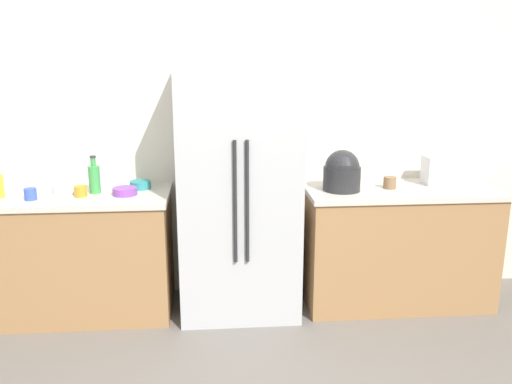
{
  "coord_description": "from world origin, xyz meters",
  "views": [
    {
      "loc": [
        -0.26,
        -2.34,
        1.85
      ],
      "look_at": [
        -0.03,
        0.42,
        1.14
      ],
      "focal_mm": 37.22,
      "sensor_mm": 36.0,
      "label": 1
    }
  ],
  "objects_px": {
    "cup_d": "(81,191)",
    "bowl_c": "(67,188)",
    "refrigerator": "(239,190)",
    "cup_a": "(390,183)",
    "cup_b": "(30,194)",
    "bowl_b": "(140,185)",
    "bowl_a": "(125,191)",
    "rice_cooker": "(342,172)",
    "toaster": "(441,170)",
    "bottle_b": "(94,178)"
  },
  "relations": [
    {
      "from": "rice_cooker",
      "to": "cup_b",
      "type": "xyz_separation_m",
      "value": [
        -2.17,
        -0.09,
        -0.09
      ]
    },
    {
      "from": "rice_cooker",
      "to": "bowl_c",
      "type": "distance_m",
      "value": 1.99
    },
    {
      "from": "cup_a",
      "to": "cup_d",
      "type": "bearing_deg",
      "value": -178.64
    },
    {
      "from": "refrigerator",
      "to": "bottle_b",
      "type": "bearing_deg",
      "value": 176.84
    },
    {
      "from": "toaster",
      "to": "bottle_b",
      "type": "xyz_separation_m",
      "value": [
        -2.57,
        -0.06,
        0.0
      ]
    },
    {
      "from": "bowl_b",
      "to": "refrigerator",
      "type": "bearing_deg",
      "value": -12.93
    },
    {
      "from": "rice_cooker",
      "to": "cup_b",
      "type": "bearing_deg",
      "value": -177.75
    },
    {
      "from": "bowl_a",
      "to": "cup_d",
      "type": "bearing_deg",
      "value": -176.16
    },
    {
      "from": "cup_d",
      "to": "bowl_b",
      "type": "xyz_separation_m",
      "value": [
        0.38,
        0.2,
        -0.01
      ]
    },
    {
      "from": "bowl_a",
      "to": "bowl_b",
      "type": "height_order",
      "value": "bowl_b"
    },
    {
      "from": "bowl_c",
      "to": "cup_d",
      "type": "bearing_deg",
      "value": -48.82
    },
    {
      "from": "cup_d",
      "to": "bowl_c",
      "type": "height_order",
      "value": "cup_d"
    },
    {
      "from": "cup_d",
      "to": "bowl_b",
      "type": "relative_size",
      "value": 0.56
    },
    {
      "from": "cup_a",
      "to": "cup_b",
      "type": "height_order",
      "value": "cup_a"
    },
    {
      "from": "cup_b",
      "to": "rice_cooker",
      "type": "bearing_deg",
      "value": 2.25
    },
    {
      "from": "cup_b",
      "to": "cup_d",
      "type": "distance_m",
      "value": 0.32
    },
    {
      "from": "bowl_b",
      "to": "bowl_a",
      "type": "bearing_deg",
      "value": -114.85
    },
    {
      "from": "cup_d",
      "to": "bowl_b",
      "type": "height_order",
      "value": "cup_d"
    },
    {
      "from": "cup_d",
      "to": "rice_cooker",
      "type": "bearing_deg",
      "value": 0.74
    },
    {
      "from": "refrigerator",
      "to": "bowl_b",
      "type": "xyz_separation_m",
      "value": [
        -0.72,
        0.16,
        0.01
      ]
    },
    {
      "from": "cup_d",
      "to": "bowl_c",
      "type": "relative_size",
      "value": 0.43
    },
    {
      "from": "cup_a",
      "to": "cup_b",
      "type": "relative_size",
      "value": 1.15
    },
    {
      "from": "bottle_b",
      "to": "bowl_a",
      "type": "height_order",
      "value": "bottle_b"
    },
    {
      "from": "cup_d",
      "to": "bottle_b",
      "type": "bearing_deg",
      "value": 50.37
    },
    {
      "from": "rice_cooker",
      "to": "cup_a",
      "type": "relative_size",
      "value": 3.14
    },
    {
      "from": "cup_a",
      "to": "bowl_b",
      "type": "xyz_separation_m",
      "value": [
        -1.84,
        0.15,
        -0.02
      ]
    },
    {
      "from": "toaster",
      "to": "cup_b",
      "type": "distance_m",
      "value": 2.98
    },
    {
      "from": "bottle_b",
      "to": "cup_a",
      "type": "distance_m",
      "value": 2.14
    },
    {
      "from": "refrigerator",
      "to": "bowl_c",
      "type": "relative_size",
      "value": 9.23
    },
    {
      "from": "cup_b",
      "to": "cup_d",
      "type": "relative_size",
      "value": 0.96
    },
    {
      "from": "cup_d",
      "to": "cup_a",
      "type": "bearing_deg",
      "value": 1.36
    },
    {
      "from": "cup_d",
      "to": "bowl_a",
      "type": "relative_size",
      "value": 0.51
    },
    {
      "from": "toaster",
      "to": "bowl_a",
      "type": "distance_m",
      "value": 2.36
    },
    {
      "from": "bottle_b",
      "to": "bowl_c",
      "type": "xyz_separation_m",
      "value": [
        -0.21,
        0.05,
        -0.08
      ]
    },
    {
      "from": "refrigerator",
      "to": "cup_a",
      "type": "relative_size",
      "value": 19.47
    },
    {
      "from": "toaster",
      "to": "cup_b",
      "type": "xyz_separation_m",
      "value": [
        -2.97,
        -0.22,
        -0.07
      ]
    },
    {
      "from": "rice_cooker",
      "to": "bowl_c",
      "type": "height_order",
      "value": "rice_cooker"
    },
    {
      "from": "bottle_b",
      "to": "rice_cooker",
      "type": "bearing_deg",
      "value": -2.32
    },
    {
      "from": "bottle_b",
      "to": "cup_a",
      "type": "bearing_deg",
      "value": -1.15
    },
    {
      "from": "cup_b",
      "to": "cup_d",
      "type": "height_order",
      "value": "cup_b"
    },
    {
      "from": "bowl_a",
      "to": "bowl_c",
      "type": "xyz_separation_m",
      "value": [
        -0.43,
        0.13,
        -0.0
      ]
    },
    {
      "from": "refrigerator",
      "to": "toaster",
      "type": "distance_m",
      "value": 1.56
    },
    {
      "from": "bowl_b",
      "to": "bowl_c",
      "type": "relative_size",
      "value": 0.77
    },
    {
      "from": "cup_b",
      "to": "refrigerator",
      "type": "bearing_deg",
      "value": 4.04
    },
    {
      "from": "bottle_b",
      "to": "cup_d",
      "type": "relative_size",
      "value": 3.15
    },
    {
      "from": "bottle_b",
      "to": "bowl_b",
      "type": "relative_size",
      "value": 1.76
    },
    {
      "from": "bowl_a",
      "to": "bowl_c",
      "type": "relative_size",
      "value": 0.85
    },
    {
      "from": "rice_cooker",
      "to": "bowl_c",
      "type": "xyz_separation_m",
      "value": [
        -1.98,
        0.13,
        -0.11
      ]
    },
    {
      "from": "refrigerator",
      "to": "bowl_b",
      "type": "bearing_deg",
      "value": 167.07
    },
    {
      "from": "bowl_b",
      "to": "cup_a",
      "type": "bearing_deg",
      "value": -4.71
    }
  ]
}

